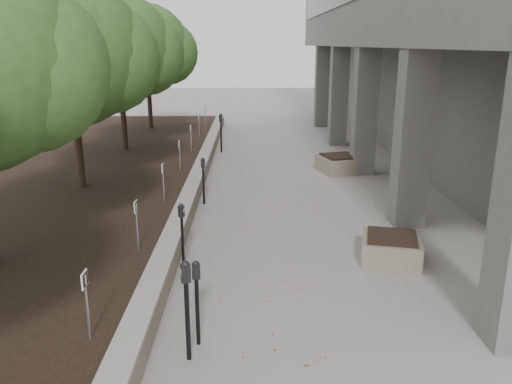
{
  "coord_description": "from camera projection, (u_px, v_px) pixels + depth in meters",
  "views": [
    {
      "loc": [
        -0.27,
        -5.38,
        4.09
      ],
      "look_at": [
        -0.14,
        5.45,
        0.95
      ],
      "focal_mm": 35.94,
      "sensor_mm": 36.0,
      "label": 1
    }
  ],
  "objects": [
    {
      "name": "retaining_wall",
      "position": [
        197.0,
        181.0,
        14.86
      ],
      "size": [
        0.39,
        26.0,
        0.5
      ],
      "primitive_type": null,
      "color": "gray",
      "rests_on": "ground"
    },
    {
      "name": "planting_bed",
      "position": [
        70.0,
        183.0,
        14.83
      ],
      "size": [
        7.0,
        26.0,
        0.4
      ],
      "primitive_type": "cube",
      "color": "black",
      "rests_on": "ground"
    },
    {
      "name": "crabapple_tree_3",
      "position": [
        73.0,
        83.0,
        13.07
      ],
      "size": [
        4.6,
        4.0,
        5.44
      ],
      "primitive_type": null,
      "color": "#315E24",
      "rests_on": "planting_bed"
    },
    {
      "name": "crabapple_tree_4",
      "position": [
        120.0,
        73.0,
        17.87
      ],
      "size": [
        4.6,
        4.0,
        5.44
      ],
      "primitive_type": null,
      "color": "#315E24",
      "rests_on": "planting_bed"
    },
    {
      "name": "crabapple_tree_5",
      "position": [
        148.0,
        67.0,
        22.67
      ],
      "size": [
        4.6,
        4.0,
        5.44
      ],
      "primitive_type": null,
      "color": "#315E24",
      "rests_on": "planting_bed"
    },
    {
      "name": "parking_sign_2",
      "position": [
        87.0,
        306.0,
        6.51
      ],
      "size": [
        0.04,
        0.22,
        0.96
      ],
      "primitive_type": null,
      "color": "black",
      "rests_on": "planting_bed"
    },
    {
      "name": "parking_sign_3",
      "position": [
        137.0,
        226.0,
        9.4
      ],
      "size": [
        0.04,
        0.22,
        0.96
      ],
      "primitive_type": null,
      "color": "black",
      "rests_on": "planting_bed"
    },
    {
      "name": "parking_sign_4",
      "position": [
        163.0,
        183.0,
        12.28
      ],
      "size": [
        0.04,
        0.22,
        0.96
      ],
      "primitive_type": null,
      "color": "black",
      "rests_on": "planting_bed"
    },
    {
      "name": "parking_sign_5",
      "position": [
        180.0,
        157.0,
        15.16
      ],
      "size": [
        0.04,
        0.22,
        0.96
      ],
      "primitive_type": null,
      "color": "black",
      "rests_on": "planting_bed"
    },
    {
      "name": "parking_sign_6",
      "position": [
        191.0,
        139.0,
        18.04
      ],
      "size": [
        0.04,
        0.22,
        0.96
      ],
      "primitive_type": null,
      "color": "black",
      "rests_on": "planting_bed"
    },
    {
      "name": "parking_sign_7",
      "position": [
        199.0,
        126.0,
        20.92
      ],
      "size": [
        0.04,
        0.22,
        0.96
      ],
      "primitive_type": null,
      "color": "black",
      "rests_on": "planting_bed"
    },
    {
      "name": "parking_sign_8",
      "position": [
        205.0,
        116.0,
        23.8
      ],
      "size": [
        0.04,
        0.22,
        0.96
      ],
      "primitive_type": null,
      "color": "black",
      "rests_on": "planting_bed"
    },
    {
      "name": "parking_meter_1",
      "position": [
        197.0,
        303.0,
        7.08
      ],
      "size": [
        0.14,
        0.12,
        1.28
      ],
      "primitive_type": null,
      "rotation": [
        0.0,
        0.0,
        0.22
      ],
      "color": "black",
      "rests_on": "ground"
    },
    {
      "name": "parking_meter_2",
      "position": [
        187.0,
        311.0,
        6.71
      ],
      "size": [
        0.17,
        0.14,
        1.44
      ],
      "primitive_type": null,
      "rotation": [
        0.0,
        0.0,
        0.33
      ],
      "color": "black",
      "rests_on": "ground"
    },
    {
      "name": "parking_meter_3",
      "position": [
        182.0,
        235.0,
        9.64
      ],
      "size": [
        0.15,
        0.12,
        1.25
      ],
      "primitive_type": null,
      "rotation": [
        0.0,
        0.0,
        -0.33
      ],
      "color": "black",
      "rests_on": "ground"
    },
    {
      "name": "parking_meter_4",
      "position": [
        203.0,
        181.0,
        13.42
      ],
      "size": [
        0.14,
        0.11,
        1.26
      ],
      "primitive_type": null,
      "rotation": [
        0.0,
        0.0,
        0.21
      ],
      "color": "black",
      "rests_on": "ground"
    },
    {
      "name": "parking_meter_5",
      "position": [
        221.0,
        133.0,
        19.85
      ],
      "size": [
        0.16,
        0.13,
        1.53
      ],
      "primitive_type": null,
      "rotation": [
        0.0,
        0.0,
        -0.12
      ],
      "color": "black",
      "rests_on": "ground"
    },
    {
      "name": "planter_front",
      "position": [
        391.0,
        248.0,
        9.99
      ],
      "size": [
        1.34,
        1.34,
        0.52
      ],
      "primitive_type": null,
      "rotation": [
        0.0,
        0.0,
        -0.23
      ],
      "color": "gray",
      "rests_on": "ground"
    },
    {
      "name": "planter_back",
      "position": [
        339.0,
        163.0,
        16.94
      ],
      "size": [
        1.52,
        1.52,
        0.57
      ],
      "primitive_type": null,
      "rotation": [
        0.0,
        0.0,
        0.29
      ],
      "color": "gray",
      "rests_on": "ground"
    },
    {
      "name": "berry_scatter",
      "position": [
        258.0,
        239.0,
        11.1
      ],
      "size": [
        3.3,
        14.1,
        0.02
      ],
      "primitive_type": null,
      "color": "maroon",
      "rests_on": "ground"
    }
  ]
}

